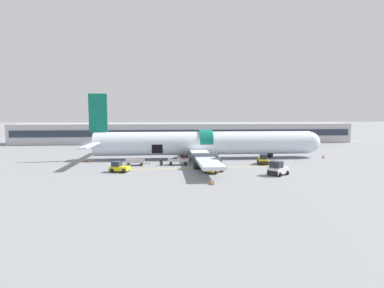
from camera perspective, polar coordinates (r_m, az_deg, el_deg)
The scene contains 18 objects.
ground_plane at distance 46.55m, azimuth 1.88°, elevation -3.51°, with size 500.00×500.00×0.00m, color gray.
apron_marking_line at distance 41.95m, azimuth 2.78°, elevation -4.52°, with size 22.87×1.40×0.01m.
terminal_strip at distance 78.97m, azimuth -1.13°, elevation 2.10°, with size 86.52×8.54×5.05m.
airplane at distance 50.22m, azimuth 1.98°, elevation 0.08°, with size 40.41×36.33×10.74m.
baggage_tug_lead at distance 38.19m, azimuth 15.99°, elevation -4.63°, with size 2.90×2.72×1.76m.
baggage_tug_mid at distance 39.83m, azimuth -13.72°, elevation -4.37°, with size 2.72×2.26×1.38m.
baggage_tug_rear at distance 45.97m, azimuth 13.41°, elevation -2.98°, with size 2.16×2.67×1.53m.
baggage_tug_spare at distance 38.46m, azimuth 4.37°, elevation -4.36°, with size 2.66×2.85×1.77m.
baggage_cart_loading at distance 44.16m, azimuth -2.60°, elevation -3.30°, with size 4.01×1.88×1.14m.
baggage_cart_queued at distance 44.47m, azimuth -10.65°, elevation -3.44°, with size 3.62×1.78×0.95m.
ground_crew_loader_a at distance 45.13m, azimuth 1.82°, elevation -2.55°, with size 0.59×0.59×1.85m.
ground_crew_loader_b at distance 47.14m, azimuth 0.28°, elevation -2.20°, with size 0.55×0.63×1.84m.
ground_crew_driver at distance 46.62m, azimuth 1.98°, elevation -2.28°, with size 0.64×0.45×1.86m.
suitcase_on_tarmac_upright at distance 43.77m, azimuth -5.86°, elevation -3.63°, with size 0.51×0.37×0.85m.
safety_cone_nose at distance 55.82m, azimuth 23.76°, elevation -2.13°, with size 0.51×0.51×0.68m.
safety_cone_engine_left at distance 32.00m, azimuth 3.69°, elevation -7.21°, with size 0.47×0.47×0.62m.
safety_cone_wingtip at distance 41.05m, azimuth 4.23°, elevation -4.36°, with size 0.63×0.63×0.60m.
safety_cone_tail at distance 50.07m, azimuth -19.57°, elevation -2.85°, with size 0.64×0.64×0.64m.
Camera 1 is at (-5.80, -45.59, 7.39)m, focal length 28.00 mm.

